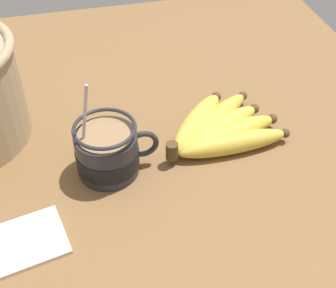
# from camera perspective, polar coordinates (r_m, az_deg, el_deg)

# --- Properties ---
(table) EXTENTS (1.11, 1.11, 0.03)m
(table) POSITION_cam_1_polar(r_m,az_deg,el_deg) (0.79, -5.60, -2.19)
(table) COLOR brown
(table) RESTS_ON ground
(coffee_mug) EXTENTS (0.13, 0.10, 0.17)m
(coffee_mug) POSITION_cam_1_polar(r_m,az_deg,el_deg) (0.73, -7.35, -1.00)
(coffee_mug) COLOR #28282D
(coffee_mug) RESTS_ON table
(banana_bunch) EXTENTS (0.22, 0.16, 0.04)m
(banana_bunch) POSITION_cam_1_polar(r_m,az_deg,el_deg) (0.80, 6.02, 1.74)
(banana_bunch) COLOR #4C381E
(banana_bunch) RESTS_ON table
(napkin) EXTENTS (0.14, 0.11, 0.01)m
(napkin) POSITION_cam_1_polar(r_m,az_deg,el_deg) (0.69, -17.76, -11.55)
(napkin) COLOR beige
(napkin) RESTS_ON table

